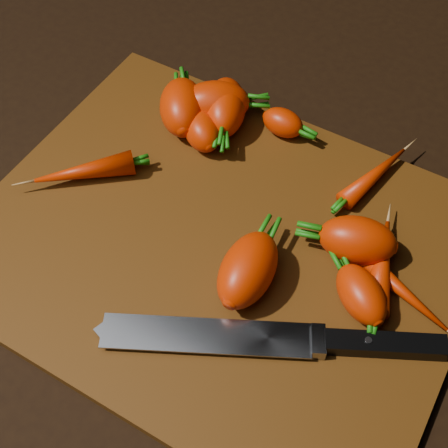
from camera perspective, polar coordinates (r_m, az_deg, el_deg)
The scene contains 15 objects.
ground at distance 0.66m, azimuth -0.44°, elevation -2.38°, with size 2.00×2.00×0.01m, color black.
cutting_board at distance 0.65m, azimuth -0.44°, elevation -1.85°, with size 0.50×0.40×0.01m, color #502C0C.
carrot_0 at distance 0.74m, azimuth -0.89°, elevation 10.96°, with size 0.08×0.05×0.05m, color red.
carrot_1 at distance 0.72m, azimuth -2.03°, elevation 8.52°, with size 0.06×0.04×0.04m, color red.
carrot_2 at distance 0.74m, azimuth 0.07°, elevation 10.64°, with size 0.09×0.05×0.05m, color red.
carrot_3 at distance 0.60m, azimuth 2.19°, elevation -4.19°, with size 0.09×0.05×0.05m, color red.
carrot_4 at distance 0.63m, azimuth 12.10°, elevation -1.46°, with size 0.08×0.05×0.05m, color red.
carrot_5 at distance 0.73m, azimuth 5.41°, elevation 9.21°, with size 0.05×0.03×0.03m, color red.
carrot_6 at distance 0.60m, azimuth 12.43°, elevation -6.33°, with size 0.07×0.04×0.04m, color red.
carrot_7 at distance 0.70m, azimuth 13.63°, elevation 4.40°, with size 0.11×0.02×0.02m, color red.
carrot_8 at distance 0.63m, azimuth 15.56°, elevation -5.54°, with size 0.12×0.02×0.02m, color red.
carrot_9 at distance 0.63m, azimuth 14.20°, elevation -3.68°, with size 0.11×0.03×0.03m, color red.
carrot_10 at distance 0.70m, azimuth -12.63°, elevation 4.72°, with size 0.11×0.03×0.03m, color red.
carrot_11 at distance 0.74m, azimuth -3.82°, elevation 10.60°, with size 0.08×0.05×0.05m, color red.
knife at distance 0.58m, azimuth 0.27°, elevation -10.26°, with size 0.29×0.17×0.02m.
Camera 1 is at (0.19, -0.31, 0.55)m, focal length 50.00 mm.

